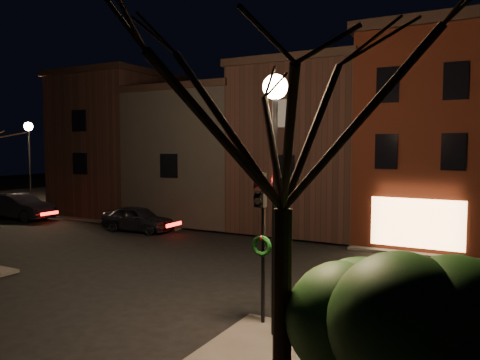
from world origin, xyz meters
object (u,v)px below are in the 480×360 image
street_lamp_near (275,133)px  traffic_signal (261,224)px  parked_car_a (138,219)px  parked_car_b (19,207)px  bare_tree_right (284,76)px  evergreen_bush (396,332)px  street_lamp_far (29,142)px

street_lamp_near → traffic_signal: bearing=140.6°
parked_car_a → parked_car_b: parked_car_b is taller
bare_tree_right → evergreen_bush: size_ratio=2.46×
traffic_signal → bare_tree_right: bearing=-57.6°
traffic_signal → bare_tree_right: 4.87m
parked_car_a → street_lamp_far: bearing=76.9°
parked_car_a → evergreen_bush: bearing=-128.7°
bare_tree_right → parked_car_a: size_ratio=1.99×
street_lamp_far → traffic_signal: (24.60, -11.71, -2.37)m
street_lamp_near → parked_car_b: 25.26m
street_lamp_far → traffic_signal: street_lamp_far is taller
evergreen_bush → street_lamp_near: bearing=148.8°
parked_car_b → traffic_signal: bearing=-115.1°
street_lamp_near → parked_car_a: 16.98m
street_lamp_far → parked_car_a: street_lamp_far is taller
evergreen_bush → parked_car_b: size_ratio=0.67×
bare_tree_right → evergreen_bush: bare_tree_right is taller
evergreen_bush → parked_car_a: (-16.34, 11.93, -0.80)m
bare_tree_right → traffic_signal: bearing=122.4°
street_lamp_far → traffic_signal: 27.35m
street_lamp_near → traffic_signal: street_lamp_near is taller
evergreen_bush → parked_car_b: 28.71m
traffic_signal → parked_car_b: traffic_signal is taller
traffic_signal → evergreen_bush: size_ratio=1.17×
bare_tree_right → evergreen_bush: bearing=14.0°
street_lamp_far → parked_car_b: (2.24, -2.61, -4.33)m
street_lamp_near → traffic_signal: size_ratio=1.60×
parked_car_a → bare_tree_right: bearing=-133.4°
parked_car_a → traffic_signal: bearing=-129.7°
street_lamp_far → parked_car_b: 5.53m
street_lamp_far → street_lamp_near: bearing=-25.8°
street_lamp_near → parked_car_a: (-13.04, 9.93, -4.45)m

